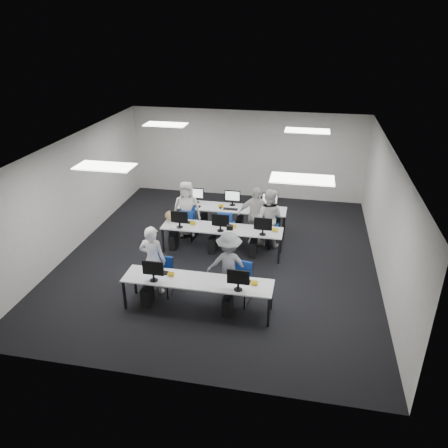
% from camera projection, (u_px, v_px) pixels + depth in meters
% --- Properties ---
extents(room, '(9.00, 9.02, 3.00)m').
position_uv_depth(room, '(220.00, 204.00, 11.00)').
color(room, black).
rests_on(room, ground).
extents(ceiling_panels, '(5.20, 4.60, 0.02)m').
position_uv_depth(ceiling_panels, '(220.00, 146.00, 10.36)').
color(ceiling_panels, white).
rests_on(ceiling_panels, room).
extents(desk_front, '(3.20, 0.70, 0.73)m').
position_uv_depth(desk_front, '(197.00, 282.00, 9.22)').
color(desk_front, silver).
rests_on(desk_front, ground).
extents(desk_mid, '(3.20, 0.70, 0.73)m').
position_uv_depth(desk_mid, '(222.00, 230.00, 11.52)').
color(desk_mid, silver).
rests_on(desk_mid, ground).
extents(desk_back, '(3.20, 0.70, 0.73)m').
position_uv_depth(desk_back, '(231.00, 209.00, 12.77)').
color(desk_back, silver).
rests_on(desk_back, ground).
extents(equipment_front, '(2.51, 0.41, 1.19)m').
position_uv_depth(equipment_front, '(189.00, 295.00, 9.37)').
color(equipment_front, '#0E2EB7').
rests_on(equipment_front, desk_front).
extents(equipment_mid, '(2.91, 0.41, 1.19)m').
position_uv_depth(equipment_mid, '(215.00, 240.00, 11.68)').
color(equipment_mid, white).
rests_on(equipment_mid, desk_mid).
extents(equipment_back, '(2.91, 0.41, 1.19)m').
position_uv_depth(equipment_back, '(238.00, 219.00, 12.89)').
color(equipment_back, white).
rests_on(equipment_back, desk_back).
extents(chair_0, '(0.44, 0.47, 0.86)m').
position_uv_depth(chair_0, '(163.00, 282.00, 9.96)').
color(chair_0, navy).
rests_on(chair_0, ground).
extents(chair_1, '(0.54, 0.58, 0.93)m').
position_uv_depth(chair_1, '(239.00, 290.00, 9.64)').
color(chair_1, navy).
rests_on(chair_1, ground).
extents(chair_2, '(0.46, 0.50, 0.92)m').
position_uv_depth(chair_2, '(187.00, 229.00, 12.46)').
color(chair_2, navy).
rests_on(chair_2, ground).
extents(chair_3, '(0.51, 0.54, 0.85)m').
position_uv_depth(chair_3, '(225.00, 235.00, 12.17)').
color(chair_3, navy).
rests_on(chair_3, ground).
extents(chair_4, '(0.52, 0.54, 0.83)m').
position_uv_depth(chair_4, '(266.00, 237.00, 12.06)').
color(chair_4, navy).
rests_on(chair_4, ground).
extents(chair_5, '(0.45, 0.49, 0.86)m').
position_uv_depth(chair_5, '(190.00, 227.00, 12.58)').
color(chair_5, navy).
rests_on(chair_5, ground).
extents(chair_6, '(0.45, 0.49, 0.90)m').
position_uv_depth(chair_6, '(226.00, 231.00, 12.37)').
color(chair_6, navy).
rests_on(chair_6, ground).
extents(chair_7, '(0.51, 0.54, 0.90)m').
position_uv_depth(chair_7, '(270.00, 232.00, 12.28)').
color(chair_7, navy).
rests_on(chair_7, ground).
extents(handbag, '(0.38, 0.29, 0.28)m').
position_uv_depth(handbag, '(171.00, 216.00, 11.87)').
color(handbag, '#967F4D').
rests_on(handbag, desk_mid).
extents(student_0, '(0.63, 0.43, 1.66)m').
position_uv_depth(student_0, '(153.00, 260.00, 9.77)').
color(student_0, beige).
rests_on(student_0, ground).
extents(student_1, '(0.91, 0.78, 1.63)m').
position_uv_depth(student_1, '(269.00, 217.00, 11.90)').
color(student_1, beige).
rests_on(student_1, ground).
extents(student_2, '(0.87, 0.64, 1.62)m').
position_uv_depth(student_2, '(187.00, 209.00, 12.46)').
color(student_2, beige).
rests_on(student_2, ground).
extents(student_3, '(0.97, 0.41, 1.65)m').
position_uv_depth(student_3, '(255.00, 216.00, 11.99)').
color(student_3, beige).
rests_on(student_3, ground).
extents(photographer, '(1.05, 0.67, 1.55)m').
position_uv_depth(photographer, '(229.00, 264.00, 9.70)').
color(photographer, slate).
rests_on(photographer, ground).
extents(dslr_camera, '(0.16, 0.19, 0.10)m').
position_uv_depth(dslr_camera, '(230.00, 228.00, 9.51)').
color(dslr_camera, black).
rests_on(dslr_camera, photographer).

